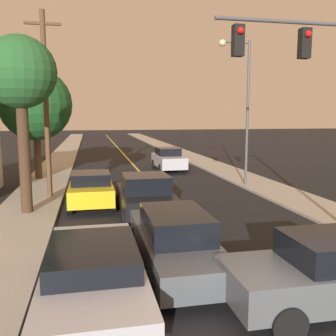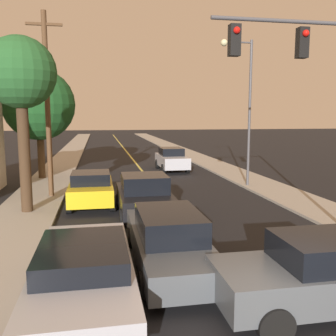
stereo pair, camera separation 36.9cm
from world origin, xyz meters
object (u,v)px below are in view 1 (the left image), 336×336
car_crossing_right (327,273)px  traffic_signal_mast (315,81)px  car_far_oncoming (168,159)px  tree_left_near (20,75)px  car_near_lane_front (175,239)px  car_outer_lane_second (91,189)px  car_near_lane_second (145,196)px  car_outer_lane_front (93,271)px  tree_left_far (35,105)px  streetlamp_right (241,95)px  utility_pole_left (46,102)px

car_crossing_right → traffic_signal_mast: size_ratio=0.59×
car_far_oncoming → car_crossing_right: car_far_oncoming is taller
tree_left_near → car_far_oncoming: bearing=53.2°
car_near_lane_front → car_outer_lane_second: 7.54m
car_near_lane_front → car_far_oncoming: (3.41, 16.94, 0.07)m
car_near_lane_front → car_near_lane_second: bearing=90.0°
car_near_lane_front → car_crossing_right: size_ratio=1.29×
car_crossing_right → traffic_signal_mast: (2.40, 4.45, 4.17)m
car_near_lane_second → car_crossing_right: bearing=-72.3°
car_outer_lane_front → traffic_signal_mast: (6.94, 3.22, 4.25)m
tree_left_far → traffic_signal_mast: bearing=-52.2°
car_near_lane_second → tree_left_near: size_ratio=0.61×
car_outer_lane_front → streetlamp_right: streetlamp_right is taller
car_outer_lane_front → tree_left_near: 9.40m
car_near_lane_second → utility_pole_left: bearing=134.0°
car_near_lane_second → utility_pole_left: size_ratio=0.49×
utility_pole_left → tree_left_near: (-0.59, -2.90, 0.89)m
car_crossing_right → streetlamp_right: bearing=-15.2°
car_far_oncoming → tree_left_near: size_ratio=0.65×
car_outer_lane_front → tree_left_far: (-3.09, 16.16, 3.82)m
car_near_lane_front → car_far_oncoming: bearing=78.6°
utility_pole_left → tree_left_far: bearing=102.2°
car_outer_lane_second → car_crossing_right: car_crossing_right is taller
car_outer_lane_front → traffic_signal_mast: bearing=24.9°
car_outer_lane_second → tree_left_far: tree_left_far is taller
traffic_signal_mast → streetlamp_right: size_ratio=0.88×
car_near_lane_front → car_crossing_right: car_crossing_right is taller
car_near_lane_front → tree_left_near: tree_left_near is taller
car_outer_lane_second → utility_pole_left: size_ratio=0.48×
car_crossing_right → streetlamp_right: size_ratio=0.52×
car_outer_lane_second → car_far_oncoming: bearing=60.6°
car_outer_lane_front → car_far_oncoming: size_ratio=1.19×
car_near_lane_front → car_far_oncoming: car_far_oncoming is taller
car_crossing_right → utility_pole_left: size_ratio=0.48×
car_outer_lane_second → car_far_oncoming: 11.13m
car_near_lane_front → streetlamp_right: (5.95, 10.10, 4.24)m
utility_pole_left → car_outer_lane_second: bearing=-45.5°
streetlamp_right → car_outer_lane_front: bearing=-124.7°
car_near_lane_front → utility_pole_left: utility_pole_left is taller
car_crossing_right → car_outer_lane_second: bearing=24.5°
car_far_oncoming → streetlamp_right: bearing=110.4°
car_outer_lane_front → tree_left_far: 16.89m
car_outer_lane_second → tree_left_far: size_ratio=0.61×
car_near_lane_second → car_outer_lane_front: 6.88m
car_outer_lane_front → car_near_lane_second: bearing=72.6°
car_far_oncoming → car_crossing_right: size_ratio=1.09×
car_outer_lane_front → tree_left_far: size_ratio=0.79×
car_crossing_right → streetlamp_right: (3.47, 12.80, 4.21)m
car_outer_lane_front → car_crossing_right: 4.70m
streetlamp_right → car_crossing_right: bearing=-105.2°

